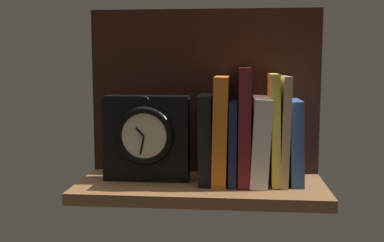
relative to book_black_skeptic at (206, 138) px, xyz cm
name	(u,v)px	position (x,y,z in cm)	size (l,w,h in cm)	color
ground_plane	(201,188)	(-1.09, -2.43, -11.12)	(55.40, 23.77, 2.50)	brown
back_panel	(204,92)	(-1.09, 8.86, 9.91)	(55.40, 1.20, 39.55)	black
book_black_skeptic	(206,138)	(0.00, 0.00, 0.00)	(2.83, 14.64, 19.74)	black
book_orange_pandolfini	(221,129)	(3.27, 0.00, 2.00)	(3.11, 16.16, 23.74)	orange
book_navy_bierce	(233,142)	(6.00, 0.00, -0.83)	(1.74, 15.30, 18.08)	#192147
book_maroon_dawkins	(244,125)	(8.48, 0.00, 2.98)	(2.63, 16.12, 25.70)	maroon
book_white_catcher	(260,140)	(11.99, 0.00, -0.30)	(3.78, 16.51, 19.15)	silver
book_yellow_seinlanguage	(274,128)	(15.12, 0.00, 2.32)	(1.87, 13.26, 24.37)	gold
book_tan_shortstories	(283,130)	(17.21, 0.00, 2.06)	(1.71, 14.30, 23.86)	tan
book_blue_modern	(294,141)	(19.74, 0.00, -0.58)	(2.77, 12.10, 18.58)	#2D4C8E
framed_clock	(146,138)	(-13.61, -1.30, -0.01)	(19.39, 6.07, 19.47)	black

